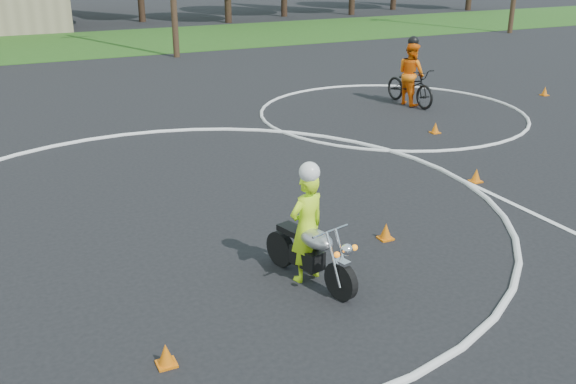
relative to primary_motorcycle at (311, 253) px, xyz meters
name	(u,v)px	position (x,y,z in m)	size (l,w,h in m)	color
ground	(247,285)	(-0.92, 0.33, -0.50)	(120.00, 120.00, 0.00)	black
grass_strip	(48,46)	(-0.92, 27.33, -0.49)	(120.00, 10.00, 0.02)	#1E4714
course_markings	(264,176)	(1.25, 4.68, -0.49)	(19.05, 19.05, 0.12)	silver
primary_motorcycle	(311,253)	(0.00, 0.00, 0.00)	(0.75, 1.92, 1.03)	black
rider_primary_grp	(307,224)	(-0.01, 0.13, 0.42)	(0.72, 0.56, 1.91)	#C6FF1A
rider_second_grp	(411,81)	(8.24, 9.03, 0.27)	(0.90, 2.30, 2.17)	black
traffic_cones	(482,152)	(6.56, 3.68, -0.36)	(17.48, 9.45, 0.30)	orange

